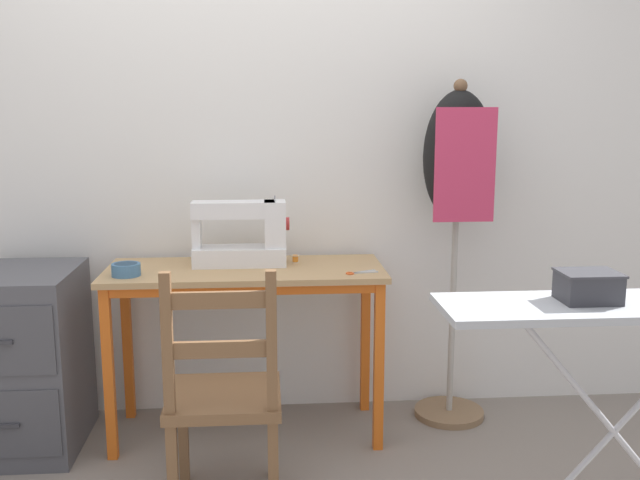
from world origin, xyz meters
TOP-DOWN VIEW (x-y plane):
  - ground_plane at (0.00, 0.00)m, footprint 14.00×14.00m
  - wall_back at (0.00, 0.54)m, footprint 10.00×0.05m
  - sewing_table at (0.00, 0.23)m, footprint 1.18×0.48m
  - sewing_machine at (-0.00, 0.29)m, footprint 0.41×0.15m
  - fabric_bowl at (-0.48, 0.13)m, footprint 0.12×0.12m
  - scissors at (0.46, 0.10)m, footprint 0.14×0.07m
  - thread_spool_near_machine at (0.22, 0.33)m, footprint 0.03×0.03m
  - wooden_chair at (-0.07, -0.35)m, footprint 0.40×0.38m
  - filing_cabinet at (-0.92, 0.18)m, footprint 0.44×0.54m
  - dress_form at (0.93, 0.33)m, footprint 0.32×0.32m
  - ironing_board at (1.19, -0.70)m, footprint 1.14×0.32m
  - storage_box at (1.08, -0.68)m, footprint 0.18×0.14m

SIDE VIEW (x-z plane):
  - ground_plane at x=0.00m, z-range 0.00..0.00m
  - filing_cabinet at x=-0.92m, z-range 0.00..0.76m
  - wooden_chair at x=-0.07m, z-range -0.03..0.87m
  - sewing_table at x=0.00m, z-range 0.27..1.02m
  - scissors at x=0.46m, z-range 0.75..0.75m
  - thread_spool_near_machine at x=0.22m, z-range 0.75..0.78m
  - fabric_bowl at x=-0.48m, z-range 0.75..0.80m
  - ironing_board at x=1.19m, z-range 0.36..1.20m
  - sewing_machine at x=0.00m, z-range 0.73..1.03m
  - storage_box at x=1.08m, z-range 0.83..0.93m
  - dress_form at x=0.93m, z-range 0.34..1.88m
  - wall_back at x=0.00m, z-range 0.00..2.55m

